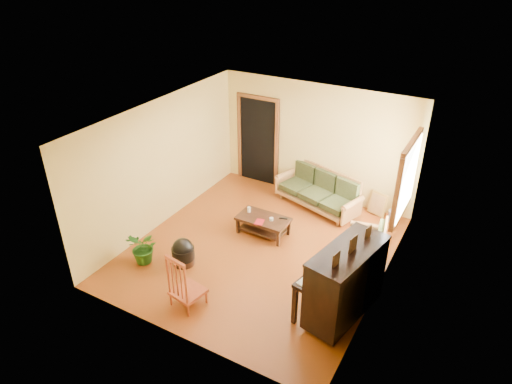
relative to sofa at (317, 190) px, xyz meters
The scene contains 16 objects.
floor 2.06m from the sofa, 98.62° to the right, with size 5.00×5.00×0.00m, color #652A0D.
doorway 1.92m from the sofa, 164.63° to the left, with size 1.08×0.16×2.05m, color black.
window 2.30m from the sofa, 20.11° to the right, with size 0.12×1.36×1.46m, color white.
sofa is the anchor object (origin of this frame).
coffee_table 1.61m from the sofa, 109.30° to the right, with size 1.03×0.56×0.37m, color black.
armchair 1.99m from the sofa, 42.53° to the right, with size 0.78×0.82×0.82m, color olive.
piano 3.34m from the sofa, 60.47° to the right, with size 0.85×1.44×1.27m, color black.
footstool 3.34m from the sofa, 113.35° to the right, with size 0.41×0.41×0.39m, color black.
red_chair 3.91m from the sofa, 98.94° to the right, with size 0.47×0.51×1.00m, color maroon.
leaning_frame 1.30m from the sofa, 14.86° to the left, with size 0.40×0.09×0.54m, color #BA953E.
ceramic_crock 1.65m from the sofa, ahead, with size 0.19×0.19×0.24m, color #304691.
potted_plant 3.90m from the sofa, 120.09° to the right, with size 0.58×0.50×0.64m, color #1F5418.
book 1.81m from the sofa, 108.92° to the right, with size 0.16×0.22×0.02m, color maroon.
candle 1.70m from the sofa, 121.32° to the right, with size 0.07×0.07×0.11m, color silver.
glass_jar 1.54m from the sofa, 102.92° to the right, with size 0.08×0.08×0.05m, color white.
remote 1.34m from the sofa, 97.01° to the right, with size 0.17×0.04×0.02m, color black.
Camera 1 is at (3.39, -6.21, 5.18)m, focal length 32.00 mm.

